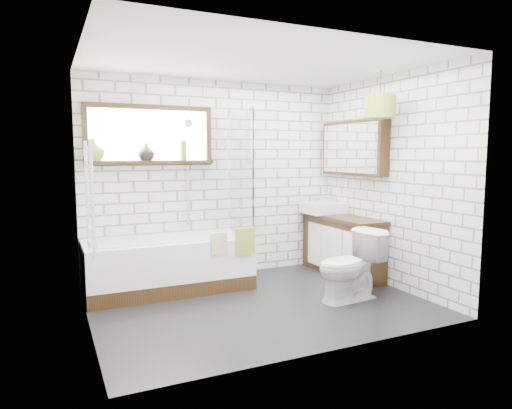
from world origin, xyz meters
name	(u,v)px	position (x,y,z in m)	size (l,w,h in m)	color
floor	(260,304)	(0.00, 0.00, -0.01)	(3.40, 2.60, 0.01)	black
ceiling	(260,61)	(0.00, 0.00, 2.50)	(3.40, 2.60, 0.01)	white
wall_back	(217,179)	(0.00, 1.30, 1.25)	(3.40, 0.01, 2.50)	white
wall_front	(332,197)	(0.00, -1.30, 1.25)	(3.40, 0.01, 2.50)	white
wall_left	(84,192)	(-1.70, 0.00, 1.25)	(0.01, 2.60, 2.50)	white
wall_right	(389,182)	(1.70, 0.00, 1.25)	(0.01, 2.60, 2.50)	white
window	(150,135)	(-0.85, 1.26, 1.80)	(1.52, 0.16, 0.68)	black
towel_radiator	(90,197)	(-1.66, 0.00, 1.20)	(0.06, 0.52, 1.00)	white
mirror_cabinet	(354,148)	(1.62, 0.60, 1.65)	(0.16, 1.20, 0.70)	black
shower_riser	(188,172)	(-0.40, 1.26, 1.35)	(0.02, 0.02, 1.30)	silver
bathtub	(169,264)	(-0.75, 0.89, 0.30)	(1.87, 0.83, 0.61)	white
shower_screen	(241,172)	(0.16, 0.89, 1.36)	(0.02, 0.72, 1.50)	white
towel_green	(245,241)	(0.03, 0.47, 0.59)	(0.23, 0.06, 0.31)	olive
towel_beige	(219,243)	(-0.28, 0.47, 0.59)	(0.19, 0.05, 0.24)	tan
vanity	(342,245)	(1.48, 0.62, 0.39)	(0.43, 1.35, 0.77)	black
basin	(324,208)	(1.42, 0.97, 0.84)	(0.51, 0.44, 0.15)	white
tap	(333,203)	(1.58, 0.97, 0.90)	(0.03, 0.03, 0.16)	silver
toilet	(350,266)	(0.93, -0.31, 0.38)	(0.75, 0.43, 0.76)	white
vase_olive	(93,151)	(-1.50, 1.23, 1.61)	(0.24, 0.24, 0.25)	olive
vase_dark	(146,153)	(-0.91, 1.23, 1.58)	(0.20, 0.20, 0.21)	black
bottle	(184,152)	(-0.45, 1.23, 1.60)	(0.08, 0.08, 0.24)	olive
pendant	(380,107)	(1.41, -0.14, 2.10)	(0.34, 0.34, 0.25)	olive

